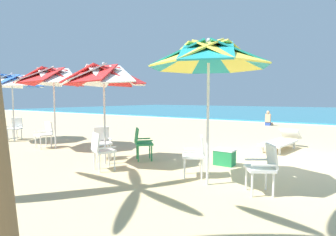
{
  "coord_description": "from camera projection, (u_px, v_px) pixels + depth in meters",
  "views": [
    {
      "loc": [
        1.23,
        -7.26,
        1.64
      ],
      "look_at": [
        -3.66,
        -0.03,
        1.0
      ],
      "focal_mm": 28.2,
      "sensor_mm": 36.0,
      "label": 1
    }
  ],
  "objects": [
    {
      "name": "surf_foam",
      "position": [
        321.0,
        125.0,
        16.33
      ],
      "size": [
        80.0,
        0.7,
        0.01
      ],
      "primitive_type": "cube",
      "color": "white",
      "rests_on": "ground"
    },
    {
      "name": "plastic_chair_3",
      "position": [
        141.0,
        142.0,
        7.01
      ],
      "size": [
        0.63,
        0.63,
        0.87
      ],
      "color": "#2D8C4C",
      "rests_on": "ground"
    },
    {
      "name": "plastic_chair_6",
      "position": [
        15.0,
        127.0,
        10.61
      ],
      "size": [
        0.62,
        0.63,
        0.87
      ],
      "color": "white",
      "rests_on": "ground"
    },
    {
      "name": "cooler_box",
      "position": [
        224.0,
        157.0,
        6.51
      ],
      "size": [
        0.5,
        0.34,
        0.4
      ],
      "color": "#238C4C",
      "rests_on": "ground"
    },
    {
      "name": "plastic_chair_5",
      "position": [
        45.0,
        133.0,
        8.79
      ],
      "size": [
        0.48,
        0.5,
        0.87
      ],
      "color": "white",
      "rests_on": "ground"
    },
    {
      "name": "plastic_chair_4",
      "position": [
        102.0,
        141.0,
        7.18
      ],
      "size": [
        0.62,
        0.61,
        0.87
      ],
      "color": "white",
      "rests_on": "ground"
    },
    {
      "name": "beach_umbrella_0",
      "position": [
        209.0,
        57.0,
        4.86
      ],
      "size": [
        2.25,
        2.25,
        2.75
      ],
      "color": "silver",
      "rests_on": "ground"
    },
    {
      "name": "beach_umbrella_3",
      "position": [
        12.0,
        82.0,
        9.97
      ],
      "size": [
        2.26,
        2.26,
        2.62
      ],
      "color": "silver",
      "rests_on": "ground"
    },
    {
      "name": "beach_umbrella_1",
      "position": [
        104.0,
        77.0,
        6.47
      ],
      "size": [
        2.1,
        2.1,
        2.53
      ],
      "color": "silver",
      "rests_on": "ground"
    },
    {
      "name": "plastic_chair_1",
      "position": [
        264.0,
        165.0,
        4.53
      ],
      "size": [
        0.63,
        0.62,
        0.87
      ],
      "color": "white",
      "rests_on": "ground"
    },
    {
      "name": "beach_umbrella_2",
      "position": [
        53.0,
        77.0,
        8.5
      ],
      "size": [
        2.42,
        2.42,
        2.69
      ],
      "color": "silver",
      "rests_on": "ground"
    },
    {
      "name": "sea",
      "position": [
        333.0,
        112.0,
        31.45
      ],
      "size": [
        80.0,
        36.0,
        0.1
      ],
      "primitive_type": "cube",
      "color": "teal",
      "rests_on": "ground"
    },
    {
      "name": "plastic_chair_0",
      "position": [
        196.0,
        153.0,
        5.52
      ],
      "size": [
        0.62,
        0.6,
        0.87
      ],
      "color": "white",
      "rests_on": "ground"
    },
    {
      "name": "plastic_chair_2",
      "position": [
        101.0,
        149.0,
        6.02
      ],
      "size": [
        0.57,
        0.6,
        0.87
      ],
      "color": "white",
      "rests_on": "ground"
    },
    {
      "name": "sun_lounger_1",
      "position": [
        281.0,
        141.0,
        8.48
      ],
      "size": [
        0.95,
        2.22,
        0.62
      ],
      "color": "white",
      "rests_on": "ground"
    },
    {
      "name": "beachgoer_seated",
      "position": [
        268.0,
        121.0,
        16.24
      ],
      "size": [
        0.3,
        0.93,
        0.92
      ],
      "color": "#2D4CA5",
      "rests_on": "ground"
    },
    {
      "name": "ground_plane",
      "position": [
        286.0,
        162.0,
        6.81
      ],
      "size": [
        80.0,
        80.0,
        0.0
      ],
      "primitive_type": "plane",
      "color": "#D3B784"
    }
  ]
}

